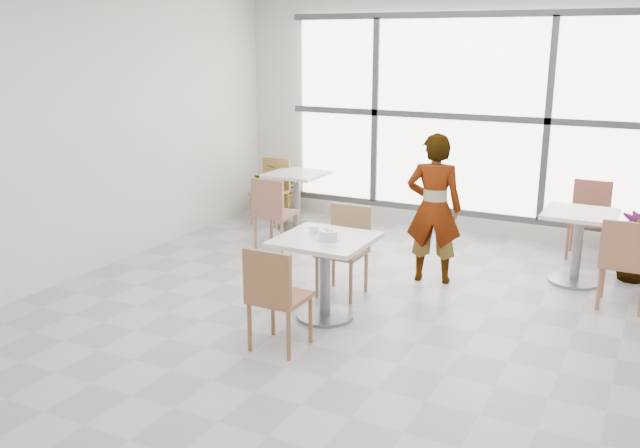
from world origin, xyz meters
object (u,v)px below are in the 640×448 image
at_px(chair_near, 275,292).
at_px(bg_chair_right_near, 625,258).
at_px(main_table, 325,262).
at_px(bg_chair_left_near, 272,209).
at_px(coffee_cup, 314,230).
at_px(person, 434,208).
at_px(oatmeal_bowl, 329,235).
at_px(bg_table_left, 297,192).
at_px(bg_table_right, 578,237).
at_px(plant_right, 635,247).
at_px(plant_left, 280,189).
at_px(chair_far, 346,244).
at_px(bg_chair_right_far, 590,214).
at_px(bg_chair_left_far, 273,186).

bearing_deg(chair_near, bg_chair_right_near, -137.17).
bearing_deg(main_table, bg_chair_left_near, 133.71).
distance_m(coffee_cup, person, 1.47).
bearing_deg(bg_chair_right_near, oatmeal_bowl, 32.37).
bearing_deg(main_table, bg_table_left, 123.97).
bearing_deg(bg_table_right, plant_right, 33.77).
xyz_separation_m(oatmeal_bowl, bg_chair_left_near, (-1.54, 1.59, -0.29)).
distance_m(coffee_cup, bg_table_left, 2.90).
xyz_separation_m(bg_chair_right_near, plant_left, (-4.60, 1.62, -0.12)).
bearing_deg(person, bg_table_right, -166.71).
bearing_deg(bg_chair_right_near, plant_right, -93.09).
distance_m(bg_table_right, bg_chair_left_near, 3.38).
bearing_deg(coffee_cup, oatmeal_bowl, -31.24).
height_order(coffee_cup, person, person).
bearing_deg(bg_table_right, chair_near, -124.25).
bearing_deg(bg_chair_left_near, bg_table_right, -172.24).
xyz_separation_m(bg_table_left, plant_right, (4.10, -0.16, -0.13)).
xyz_separation_m(chair_far, plant_left, (-2.14, 2.37, -0.12)).
xyz_separation_m(person, plant_left, (-2.79, 1.65, -0.39)).
bearing_deg(bg_chair_left_near, person, 175.41).
bearing_deg(bg_chair_right_near, bg_table_right, -51.18).
xyz_separation_m(main_table, chair_far, (-0.11, 0.67, -0.02)).
xyz_separation_m(main_table, oatmeal_bowl, (0.06, -0.04, 0.27)).
height_order(bg_table_left, bg_table_right, same).
relative_size(chair_far, bg_chair_left_near, 1.00).
bearing_deg(chair_far, main_table, -80.48).
height_order(bg_table_right, bg_chair_right_far, bg_chair_right_far).
xyz_separation_m(main_table, bg_chair_right_near, (2.35, 1.41, -0.02)).
height_order(main_table, bg_chair_right_near, bg_chair_right_near).
distance_m(bg_chair_left_far, plant_right, 4.57).
height_order(chair_near, plant_left, chair_near).
xyz_separation_m(coffee_cup, bg_chair_right_near, (2.50, 1.33, -0.28)).
height_order(chair_near, bg_chair_right_near, same).
distance_m(chair_far, plant_right, 3.03).
distance_m(oatmeal_bowl, person, 1.51).
height_order(main_table, plant_right, main_table).
relative_size(bg_table_right, bg_chair_right_far, 0.86).
height_order(person, bg_chair_right_near, person).
bearing_deg(bg_table_right, oatmeal_bowl, -131.58).
relative_size(bg_chair_left_far, plant_right, 1.22).
height_order(bg_table_right, plant_left, plant_left).
bearing_deg(oatmeal_bowl, bg_chair_left_far, 129.23).
distance_m(chair_far, bg_chair_right_near, 2.57).
bearing_deg(main_table, bg_table_right, 47.02).
bearing_deg(bg_table_left, main_table, -56.03).
relative_size(coffee_cup, bg_chair_right_near, 0.18).
bearing_deg(chair_far, chair_near, -87.19).
relative_size(bg_table_left, bg_chair_right_near, 0.86).
distance_m(coffee_cup, plant_right, 3.44).
xyz_separation_m(person, bg_table_left, (-2.24, 1.14, -0.28)).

